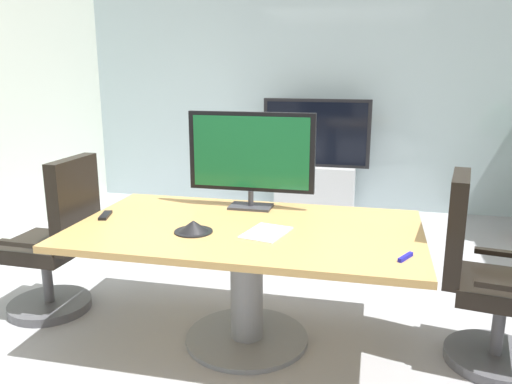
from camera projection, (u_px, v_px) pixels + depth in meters
ground_plane at (274, 328)px, 3.35m from camera, size 7.27×7.27×0.00m
wall_back_glass_partition at (327, 81)px, 5.96m from camera, size 5.91×0.10×2.99m
conference_table at (247, 255)px, 3.07m from camera, size 2.03×1.17×0.74m
office_chair_left at (56, 249)px, 3.48m from camera, size 0.60×0.58×1.09m
office_chair_right at (484, 287)px, 2.89m from camera, size 0.63×0.61×1.09m
tv_monitor at (251, 155)px, 3.35m from camera, size 0.84×0.18×0.64m
wall_display_unit at (315, 175)px, 5.89m from camera, size 1.20×0.36×1.31m
conference_phone at (193, 227)px, 2.92m from camera, size 0.22×0.22×0.07m
remote_control at (105, 215)px, 3.22m from camera, size 0.09×0.18×0.02m
whiteboard_marker at (406, 257)px, 2.52m from camera, size 0.08×0.12×0.02m
paper_notepad at (265, 233)px, 2.91m from camera, size 0.27×0.34×0.01m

